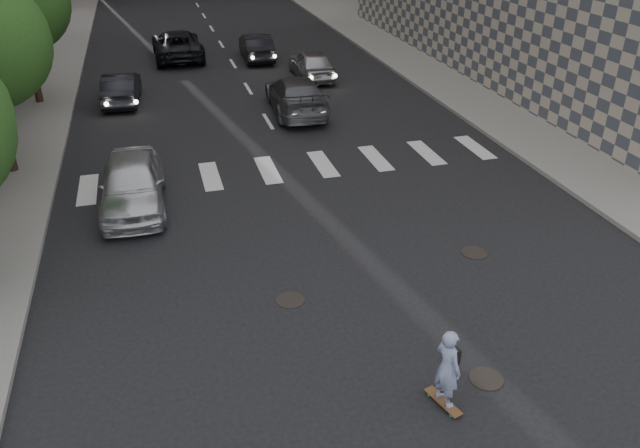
# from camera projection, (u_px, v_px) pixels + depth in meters

# --- Properties ---
(ground) EXTENTS (160.00, 160.00, 0.00)m
(ground) POSITION_uv_depth(u_px,v_px,m) (386.00, 316.00, 14.41)
(ground) COLOR black
(ground) RESTS_ON ground
(sidewalk_right) EXTENTS (13.00, 80.00, 0.15)m
(sidewalk_right) POSITION_uv_depth(u_px,v_px,m) (503.00, 62.00, 34.68)
(sidewalk_right) COLOR gray
(sidewalk_right) RESTS_ON ground
(manhole_a) EXTENTS (0.70, 0.70, 0.02)m
(manhole_a) POSITION_uv_depth(u_px,v_px,m) (486.00, 379.00, 12.57)
(manhole_a) COLOR black
(manhole_a) RESTS_ON ground
(manhole_b) EXTENTS (0.70, 0.70, 0.02)m
(manhole_b) POSITION_uv_depth(u_px,v_px,m) (290.00, 300.00, 14.95)
(manhole_b) COLOR black
(manhole_b) RESTS_ON ground
(manhole_c) EXTENTS (0.70, 0.70, 0.02)m
(manhole_c) POSITION_uv_depth(u_px,v_px,m) (474.00, 253.00, 16.87)
(manhole_c) COLOR black
(manhole_c) RESTS_ON ground
(skateboarder) EXTENTS (0.55, 0.91, 1.76)m
(skateboarder) POSITION_uv_depth(u_px,v_px,m) (448.00, 368.00, 11.51)
(skateboarder) COLOR brown
(skateboarder) RESTS_ON ground
(silver_sedan) EXTENTS (2.03, 4.71, 1.59)m
(silver_sedan) POSITION_uv_depth(u_px,v_px,m) (132.00, 184.00, 18.91)
(silver_sedan) COLOR silver
(silver_sedan) RESTS_ON ground
(traffic_car_a) EXTENTS (1.77, 4.25, 1.37)m
(traffic_car_a) POSITION_uv_depth(u_px,v_px,m) (121.00, 88.00, 28.20)
(traffic_car_a) COLOR black
(traffic_car_a) RESTS_ON ground
(traffic_car_b) EXTENTS (2.51, 5.50, 1.56)m
(traffic_car_b) POSITION_uv_depth(u_px,v_px,m) (296.00, 95.00, 26.94)
(traffic_car_b) COLOR #505156
(traffic_car_b) RESTS_ON ground
(traffic_car_c) EXTENTS (2.67, 5.70, 1.58)m
(traffic_car_c) POSITION_uv_depth(u_px,v_px,m) (177.00, 45.00, 35.37)
(traffic_car_c) COLOR black
(traffic_car_c) RESTS_ON ground
(traffic_car_d) EXTENTS (1.83, 4.37, 1.48)m
(traffic_car_d) POSITION_uv_depth(u_px,v_px,m) (312.00, 64.00, 31.79)
(traffic_car_d) COLOR #A6A9AD
(traffic_car_d) RESTS_ON ground
(traffic_car_e) EXTENTS (1.69, 4.44, 1.45)m
(traffic_car_e) POSITION_uv_depth(u_px,v_px,m) (256.00, 47.00, 35.23)
(traffic_car_e) COLOR black
(traffic_car_e) RESTS_ON ground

